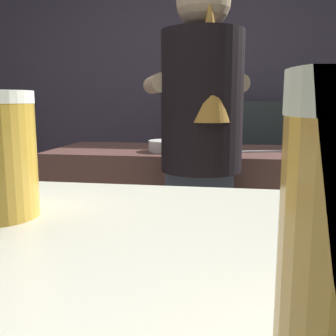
# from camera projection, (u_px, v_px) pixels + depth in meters

# --- Properties ---
(wall_back) EXTENTS (5.20, 0.10, 2.70)m
(wall_back) POSITION_uv_depth(u_px,v_px,m) (203.00, 78.00, 3.42)
(wall_back) COLOR #4D4255
(wall_back) RESTS_ON ground
(prep_counter) EXTENTS (2.10, 0.60, 0.90)m
(prep_counter) POSITION_uv_depth(u_px,v_px,m) (245.00, 231.00, 2.16)
(prep_counter) COLOR brown
(prep_counter) RESTS_ON ground
(back_shelf) EXTENTS (0.95, 0.36, 1.15)m
(back_shelf) POSITION_uv_depth(u_px,v_px,m) (239.00, 172.00, 3.23)
(back_shelf) COLOR #363C3D
(back_shelf) RESTS_ON ground
(bartender) EXTENTS (0.50, 0.55, 1.66)m
(bartender) POSITION_uv_depth(u_px,v_px,m) (202.00, 148.00, 1.66)
(bartender) COLOR #2D303E
(bartender) RESTS_ON ground
(mixing_bowl) EXTENTS (0.21, 0.21, 0.06)m
(mixing_bowl) POSITION_uv_depth(u_px,v_px,m) (168.00, 146.00, 2.05)
(mixing_bowl) COLOR silver
(mixing_bowl) RESTS_ON prep_counter
(chefs_knife) EXTENTS (0.24, 0.10, 0.01)m
(chefs_knife) POSITION_uv_depth(u_px,v_px,m) (262.00, 151.00, 2.02)
(chefs_knife) COLOR silver
(chefs_knife) RESTS_ON prep_counter
(bottle_soy) EXTENTS (0.06, 0.06, 0.24)m
(bottle_soy) POSITION_uv_depth(u_px,v_px,m) (216.00, 90.00, 3.20)
(bottle_soy) COLOR #2A5B90
(bottle_soy) RESTS_ON back_shelf
(bottle_hot_sauce) EXTENTS (0.07, 0.07, 0.27)m
(bottle_hot_sauce) POSITION_uv_depth(u_px,v_px,m) (199.00, 89.00, 3.24)
(bottle_hot_sauce) COLOR #CFCF87
(bottle_hot_sauce) RESTS_ON back_shelf
(bottle_olive_oil) EXTENTS (0.06, 0.06, 0.20)m
(bottle_olive_oil) POSITION_uv_depth(u_px,v_px,m) (226.00, 91.00, 3.12)
(bottle_olive_oil) COLOR black
(bottle_olive_oil) RESTS_ON back_shelf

